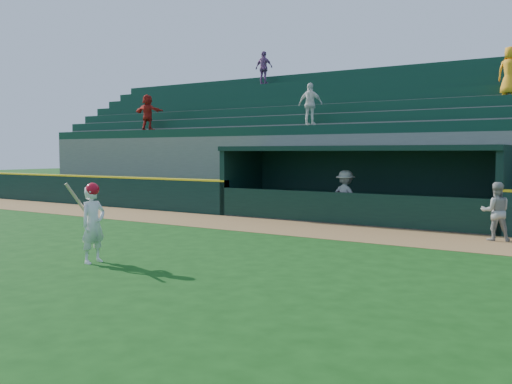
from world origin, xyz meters
TOP-DOWN VIEW (x-y plane):
  - ground at (0.00, 0.00)m, footprint 120.00×120.00m
  - warning_track at (0.00, 4.90)m, footprint 40.00×3.00m
  - field_wall_left at (-12.25, 6.55)m, footprint 15.50×0.30m
  - wall_stripe_left at (-12.25, 6.55)m, footprint 15.50×0.32m
  - dugout_player_front at (4.69, 5.57)m, footprint 0.88×0.78m
  - dugout_player_inside at (-0.15, 7.09)m, footprint 1.17×0.80m
  - dugout at (0.00, 8.00)m, footprint 9.40×2.80m
  - stands at (0.00, 12.56)m, footprint 34.50×6.29m
  - batter_at_plate at (-1.60, -2.02)m, footprint 0.52×0.74m

SIDE VIEW (x-z plane):
  - ground at x=0.00m, z-range 0.00..0.00m
  - warning_track at x=0.00m, z-range 0.00..0.01m
  - field_wall_left at x=-12.25m, z-range 0.00..1.20m
  - dugout_player_front at x=4.69m, z-range 0.00..1.50m
  - batter_at_plate at x=-1.60m, z-range 0.00..1.66m
  - dugout_player_inside at x=-0.15m, z-range 0.00..1.67m
  - wall_stripe_left at x=-12.25m, z-range 1.20..1.26m
  - dugout at x=0.00m, z-range 0.13..2.59m
  - stands at x=0.00m, z-range -1.32..6.10m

